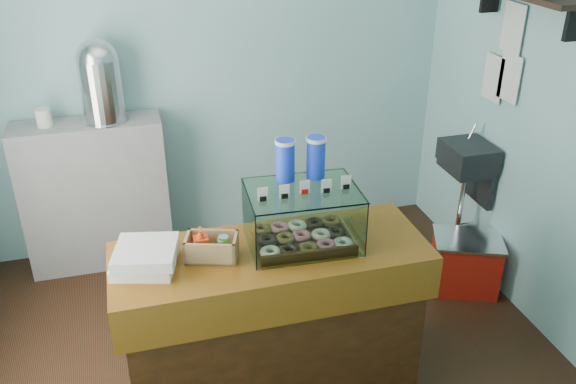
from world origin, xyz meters
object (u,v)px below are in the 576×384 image
object	(u,v)px
counter	(272,320)
display_case	(302,211)
coffee_urn	(100,79)
red_cooler	(465,263)

from	to	relation	value
counter	display_case	distance (m)	0.64
coffee_urn	red_cooler	xyz separation A→B (m)	(2.27, -1.02, -1.19)
counter	red_cooler	world-z (taller)	counter
counter	display_case	xyz separation A→B (m)	(0.18, 0.06, 0.61)
display_case	red_cooler	distance (m)	1.66
display_case	coffee_urn	world-z (taller)	coffee_urn
red_cooler	counter	bearing A→B (deg)	-137.51
counter	red_cooler	bearing A→B (deg)	19.89
display_case	counter	bearing A→B (deg)	-158.82
coffee_urn	red_cooler	world-z (taller)	coffee_urn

